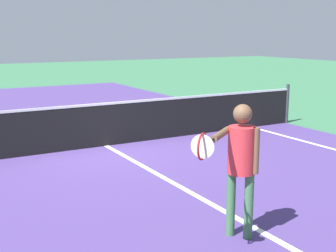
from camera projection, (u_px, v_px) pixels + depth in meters
The scene contains 6 objects.
ground_plane at pixel (106, 146), 10.02m from camera, with size 60.00×60.00×0.00m, color #38724C.
court_surface_inbounds at pixel (106, 146), 10.02m from camera, with size 10.62×24.40×0.00m, color #4C387A.
line_center_service at pixel (182, 188), 7.29m from camera, with size 0.10×6.40×0.01m, color white.
net at pixel (106, 124), 9.92m from camera, with size 10.79×0.09×1.07m.
player_near at pixel (240, 157), 5.32m from camera, with size 1.10×0.67×1.63m.
tennis_ball_near_net at pixel (202, 150), 9.54m from camera, with size 0.07×0.07×0.07m, color #CCE033.
Camera 1 is at (-3.64, -9.12, 2.43)m, focal length 48.67 mm.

